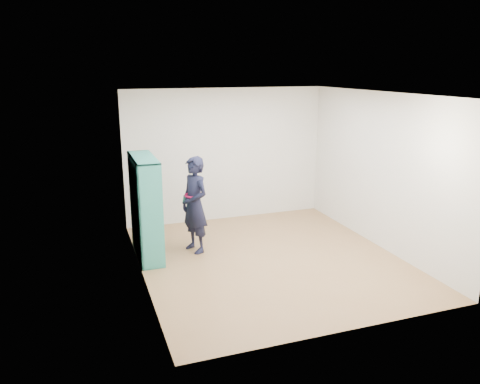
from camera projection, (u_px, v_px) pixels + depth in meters
name	position (u px, v px, depth m)	size (l,w,h in m)	color
floor	(269.00, 259.00, 7.50)	(4.50, 4.50, 0.00)	#966E44
ceiling	(272.00, 94.00, 6.83)	(4.50, 4.50, 0.00)	white
wall_left	(139.00, 191.00, 6.52)	(0.02, 4.50, 2.60)	silver
wall_right	(381.00, 171.00, 7.80)	(0.02, 4.50, 2.60)	silver
wall_back	(226.00, 155.00, 9.21)	(4.00, 0.02, 2.60)	silver
wall_front	(351.00, 226.00, 5.11)	(4.00, 0.02, 2.60)	silver
bookshelf	(144.00, 208.00, 7.45)	(0.36, 1.22, 1.63)	teal
person	(195.00, 205.00, 7.64)	(0.56, 0.68, 1.60)	black
smartphone	(184.00, 199.00, 7.59)	(0.05, 0.09, 0.14)	silver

